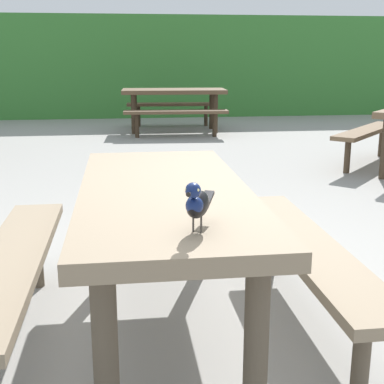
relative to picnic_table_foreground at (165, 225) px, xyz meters
The scene contains 5 objects.
ground_plane 0.59m from the picnic_table_foreground, 46.39° to the left, with size 60.00×60.00×0.00m, color gray.
hedge_wall 9.80m from the picnic_table_foreground, 89.16° to the left, with size 28.00×1.20×2.14m, color #387A33.
picnic_table_foreground is the anchor object (origin of this frame).
bird_grackle 0.73m from the picnic_table_foreground, 85.01° to the right, with size 0.14×0.27×0.18m.
picnic_table_far_centre 7.11m from the picnic_table_foreground, 84.03° to the left, with size 1.84×1.77×0.74m.
Camera 1 is at (-0.33, -2.51, 1.32)m, focal length 49.87 mm.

